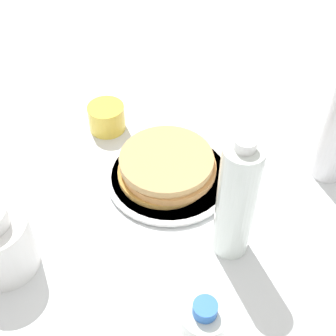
{
  "coord_description": "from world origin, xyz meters",
  "views": [
    {
      "loc": [
        -0.44,
        0.49,
        0.71
      ],
      "look_at": [
        -0.01,
        0.0,
        0.03
      ],
      "focal_mm": 50.0,
      "sensor_mm": 36.0,
      "label": 1
    }
  ],
  "objects_px": {
    "plate": "(168,177)",
    "juice_glass": "(107,118)",
    "water_bottle_far": "(236,201)",
    "pancake_stack": "(168,166)",
    "cream_jug": "(0,243)"
  },
  "relations": [
    {
      "from": "plate",
      "to": "juice_glass",
      "type": "height_order",
      "value": "juice_glass"
    },
    {
      "from": "plate",
      "to": "water_bottle_far",
      "type": "bearing_deg",
      "value": 165.92
    },
    {
      "from": "pancake_stack",
      "to": "water_bottle_far",
      "type": "relative_size",
      "value": 0.76
    },
    {
      "from": "juice_glass",
      "to": "cream_jug",
      "type": "relative_size",
      "value": 0.56
    },
    {
      "from": "pancake_stack",
      "to": "water_bottle_far",
      "type": "xyz_separation_m",
      "value": [
        -0.19,
        0.05,
        0.09
      ]
    },
    {
      "from": "juice_glass",
      "to": "water_bottle_far",
      "type": "bearing_deg",
      "value": 169.13
    },
    {
      "from": "pancake_stack",
      "to": "water_bottle_far",
      "type": "bearing_deg",
      "value": 165.2
    },
    {
      "from": "plate",
      "to": "pancake_stack",
      "type": "height_order",
      "value": "pancake_stack"
    },
    {
      "from": "cream_jug",
      "to": "water_bottle_far",
      "type": "xyz_separation_m",
      "value": [
        -0.27,
        -0.29,
        0.06
      ]
    },
    {
      "from": "pancake_stack",
      "to": "juice_glass",
      "type": "bearing_deg",
      "value": -7.06
    },
    {
      "from": "plate",
      "to": "water_bottle_far",
      "type": "distance_m",
      "value": 0.23
    },
    {
      "from": "plate",
      "to": "juice_glass",
      "type": "distance_m",
      "value": 0.21
    },
    {
      "from": "pancake_stack",
      "to": "plate",
      "type": "bearing_deg",
      "value": 136.8
    },
    {
      "from": "water_bottle_far",
      "to": "cream_jug",
      "type": "bearing_deg",
      "value": 47.31
    },
    {
      "from": "pancake_stack",
      "to": "cream_jug",
      "type": "distance_m",
      "value": 0.35
    }
  ]
}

